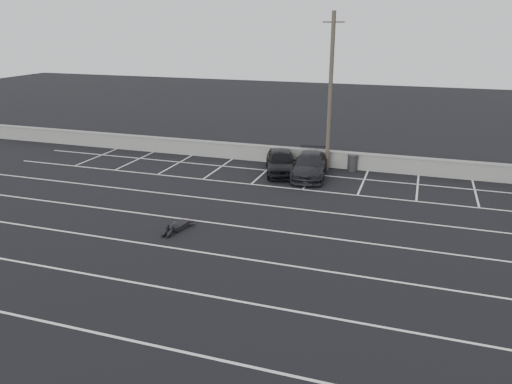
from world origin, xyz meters
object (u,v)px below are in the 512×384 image
(trash_bin, at_px, (352,163))
(person, at_px, (181,223))
(car_left, at_px, (281,161))
(car_right, at_px, (310,165))
(utility_pole, at_px, (330,93))
(skateboard, at_px, (172,226))

(trash_bin, distance_m, person, 13.00)
(car_left, relative_size, car_right, 0.91)
(utility_pole, distance_m, trash_bin, 4.51)
(person, xyz_separation_m, skateboard, (-0.41, -0.14, -0.17))
(car_right, relative_size, person, 1.84)
(utility_pole, xyz_separation_m, skateboard, (-4.83, -11.30, -4.67))
(person, distance_m, skateboard, 0.47)
(car_left, distance_m, skateboard, 10.06)
(trash_bin, bearing_deg, car_left, -154.67)
(car_right, bearing_deg, skateboard, -119.97)
(car_right, distance_m, utility_pole, 4.43)
(car_right, bearing_deg, person, -118.15)
(person, bearing_deg, car_right, 77.39)
(car_left, xyz_separation_m, car_right, (1.82, -0.09, -0.05))
(utility_pole, xyz_separation_m, trash_bin, (1.52, 0.40, -4.23))
(trash_bin, relative_size, person, 0.39)
(utility_pole, height_order, person, utility_pole)
(car_right, xyz_separation_m, trash_bin, (2.25, 2.01, -0.18))
(car_right, height_order, utility_pole, utility_pole)
(utility_pole, relative_size, trash_bin, 9.33)
(utility_pole, height_order, skateboard, utility_pole)
(car_left, xyz_separation_m, skateboard, (-2.28, -9.78, -0.66))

